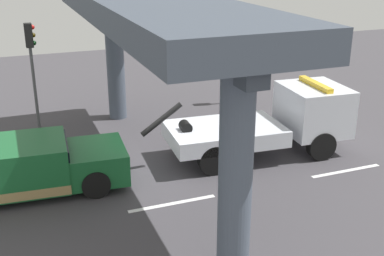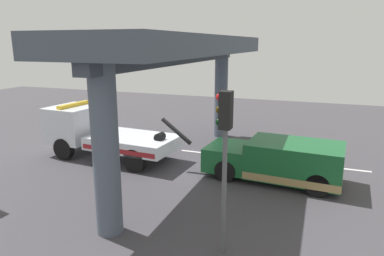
{
  "view_description": "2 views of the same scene",
  "coord_description": "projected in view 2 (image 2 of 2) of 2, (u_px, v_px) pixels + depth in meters",
  "views": [
    {
      "loc": [
        -3.95,
        -14.05,
        6.98
      ],
      "look_at": [
        1.6,
        0.32,
        1.19
      ],
      "focal_mm": 46.13,
      "sensor_mm": 36.0,
      "label": 1
    },
    {
      "loc": [
        -5.07,
        13.27,
        5.25
      ],
      "look_at": [
        0.16,
        -0.68,
        1.62
      ],
      "focal_mm": 32.68,
      "sensor_mm": 36.0,
      "label": 2
    }
  ],
  "objects": [
    {
      "name": "ground_plane",
      "position": [
        190.0,
        169.0,
        15.06
      ],
      "size": [
        60.0,
        40.0,
        0.1
      ],
      "primitive_type": "cube",
      "color": "#423F44"
    },
    {
      "name": "lane_stripe_west",
      "position": [
        338.0,
        168.0,
        15.06
      ],
      "size": [
        2.6,
        0.16,
        0.01
      ],
      "primitive_type": "cube",
      "color": "silver",
      "rests_on": "ground"
    },
    {
      "name": "lane_stripe_mid",
      "position": [
        206.0,
        153.0,
        17.1
      ],
      "size": [
        2.6,
        0.16,
        0.01
      ],
      "primitive_type": "cube",
      "color": "silver",
      "rests_on": "ground"
    },
    {
      "name": "lane_stripe_east",
      "position": [
        103.0,
        141.0,
        19.15
      ],
      "size": [
        2.6,
        0.16,
        0.01
      ],
      "primitive_type": "cube",
      "color": "silver",
      "rests_on": "ground"
    },
    {
      "name": "tow_truck_white",
      "position": [
        98.0,
        132.0,
        16.39
      ],
      "size": [
        7.32,
        2.8,
        2.46
      ],
      "color": "silver",
      "rests_on": "ground"
    },
    {
      "name": "towed_van_green",
      "position": [
        279.0,
        161.0,
        13.58
      ],
      "size": [
        5.33,
        2.53,
        1.58
      ],
      "color": "#195B2D",
      "rests_on": "ground"
    },
    {
      "name": "overpass_structure",
      "position": [
        183.0,
        54.0,
        14.0
      ],
      "size": [
        3.6,
        13.31,
        5.54
      ],
      "color": "#4C5666",
      "rests_on": "ground"
    },
    {
      "name": "traffic_light_near",
      "position": [
        225.0,
        138.0,
        8.32
      ],
      "size": [
        0.39,
        0.32,
        4.17
      ],
      "color": "#515456",
      "rests_on": "ground"
    }
  ]
}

